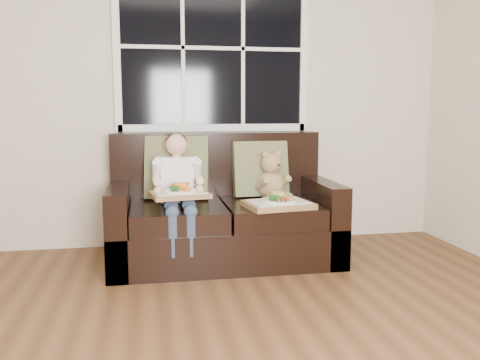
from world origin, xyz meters
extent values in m
cube|color=beige|center=(0.00, 2.50, 1.35)|extent=(4.50, 0.02, 2.70)
cube|color=black|center=(0.26, 2.48, 1.65)|extent=(1.50, 0.02, 1.25)
cube|color=white|center=(0.26, 2.47, 0.99)|extent=(1.58, 0.04, 0.06)
cube|color=white|center=(-0.52, 2.47, 1.65)|extent=(0.06, 0.04, 1.37)
cube|color=white|center=(1.04, 2.47, 1.65)|extent=(0.06, 0.04, 1.37)
cube|color=white|center=(0.26, 2.47, 1.65)|extent=(1.50, 0.03, 0.03)
cube|color=black|center=(0.26, 1.95, 0.15)|extent=(1.70, 0.90, 0.30)
cube|color=black|center=(-0.52, 1.95, 0.30)|extent=(0.15, 0.90, 0.60)
cube|color=black|center=(1.03, 1.95, 0.30)|extent=(0.15, 0.90, 0.60)
cube|color=black|center=(0.26, 2.33, 0.63)|extent=(1.70, 0.18, 0.66)
cube|color=black|center=(-0.09, 1.87, 0.38)|extent=(0.68, 0.72, 0.15)
cube|color=black|center=(0.61, 1.87, 0.38)|extent=(0.68, 0.72, 0.15)
cube|color=olive|center=(-0.08, 2.17, 0.70)|extent=(0.52, 0.31, 0.50)
cube|color=olive|center=(0.59, 2.17, 0.67)|extent=(0.45, 0.21, 0.45)
cube|color=white|center=(-0.09, 2.00, 0.63)|extent=(0.24, 0.15, 0.34)
sphere|color=#E6AD8C|center=(-0.09, 1.99, 0.89)|extent=(0.16, 0.16, 0.16)
ellipsoid|color=#341F10|center=(-0.09, 2.00, 0.92)|extent=(0.16, 0.16, 0.11)
cylinder|color=#2F3E53|center=(-0.15, 1.81, 0.49)|extent=(0.09, 0.30, 0.09)
cylinder|color=#2F3E53|center=(-0.03, 1.81, 0.49)|extent=(0.09, 0.30, 0.09)
cylinder|color=#2F3E53|center=(-0.15, 1.54, 0.31)|extent=(0.08, 0.08, 0.28)
cylinder|color=#2F3E53|center=(-0.03, 1.54, 0.31)|extent=(0.08, 0.08, 0.28)
cylinder|color=#E6AD8C|center=(-0.23, 1.89, 0.67)|extent=(0.06, 0.30, 0.24)
cylinder|color=#E6AD8C|center=(0.06, 1.89, 0.67)|extent=(0.06, 0.30, 0.24)
ellipsoid|color=#9B7D52|center=(0.66, 2.08, 0.55)|extent=(0.27, 0.25, 0.24)
sphere|color=#9B7D52|center=(0.66, 2.06, 0.73)|extent=(0.21, 0.21, 0.17)
sphere|color=#9B7D52|center=(0.60, 2.06, 0.80)|extent=(0.06, 0.06, 0.06)
sphere|color=#9B7D52|center=(0.72, 2.06, 0.80)|extent=(0.06, 0.06, 0.06)
sphere|color=#9B7D52|center=(0.66, 2.00, 0.71)|extent=(0.06, 0.06, 0.06)
sphere|color=#301E15|center=(0.66, 1.97, 0.72)|extent=(0.03, 0.03, 0.03)
cylinder|color=#9B7D52|center=(0.60, 1.95, 0.48)|extent=(0.10, 0.14, 0.06)
cylinder|color=#9B7D52|center=(0.71, 1.95, 0.48)|extent=(0.10, 0.14, 0.06)
cube|color=olive|center=(-0.09, 1.70, 0.56)|extent=(0.43, 0.36, 0.03)
cube|color=beige|center=(-0.09, 1.70, 0.58)|extent=(0.38, 0.31, 0.01)
cylinder|color=silver|center=(-0.09, 1.69, 0.59)|extent=(0.22, 0.22, 0.01)
imported|color=orange|center=(-0.08, 1.73, 0.62)|extent=(0.15, 0.15, 0.04)
cylinder|color=tan|center=(-0.08, 1.73, 0.62)|extent=(0.08, 0.08, 0.02)
ellipsoid|color=#20571B|center=(-0.14, 1.65, 0.62)|extent=(0.04, 0.04, 0.04)
ellipsoid|color=#20571B|center=(-0.11, 1.64, 0.62)|extent=(0.04, 0.04, 0.04)
cylinder|color=orange|center=(-0.05, 1.65, 0.60)|extent=(0.04, 0.06, 0.01)
cube|color=olive|center=(0.62, 1.69, 0.47)|extent=(0.51, 0.42, 0.04)
cube|color=beige|center=(0.62, 1.69, 0.49)|extent=(0.45, 0.36, 0.01)
cylinder|color=silver|center=(0.62, 1.67, 0.50)|extent=(0.26, 0.26, 0.02)
imported|color=gold|center=(0.63, 1.72, 0.52)|extent=(0.13, 0.13, 0.03)
cylinder|color=tan|center=(0.63, 1.72, 0.54)|extent=(0.10, 0.10, 0.02)
ellipsoid|color=#20571B|center=(0.56, 1.63, 0.53)|extent=(0.05, 0.05, 0.04)
ellipsoid|color=#20571B|center=(0.59, 1.61, 0.53)|extent=(0.05, 0.05, 0.04)
cylinder|color=orange|center=(0.67, 1.62, 0.52)|extent=(0.05, 0.07, 0.02)
cylinder|color=brown|center=(0.62, 1.60, 0.52)|extent=(0.03, 0.09, 0.02)
camera|label=1|loc=(-0.30, -1.80, 1.16)|focal=38.00mm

